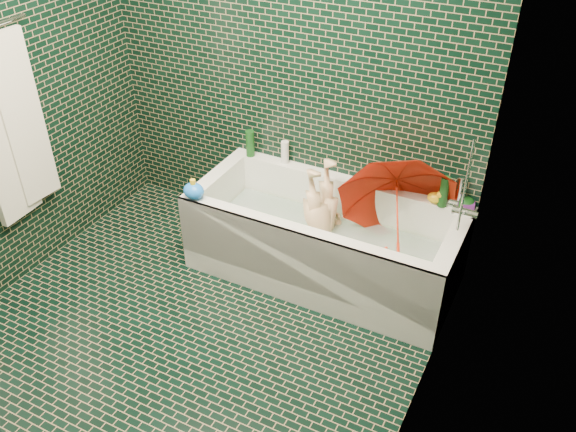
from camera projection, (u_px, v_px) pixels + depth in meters
The scene contains 19 objects.
floor at pixel (178, 350), 3.49m from camera, with size 2.80×2.80×0.00m, color black.
wall_back at pixel (289, 62), 3.81m from camera, with size 2.80×2.80×0.00m, color black.
wall_right at pixel (428, 236), 2.30m from camera, with size 2.80×2.80×0.00m, color black.
bathtub at pixel (323, 248), 3.94m from camera, with size 1.70×0.75×0.55m.
bath_mat at pixel (324, 253), 3.99m from camera, with size 1.35×0.47×0.01m, color green.
water at pixel (325, 235), 3.90m from camera, with size 1.48×0.53×0.00m, color silver.
towel at pixel (9, 128), 3.55m from camera, with size 0.08×0.44×1.12m.
faucet at pixel (463, 206), 3.33m from camera, with size 0.18×0.19×0.55m.
child at pixel (322, 229), 3.94m from camera, with size 0.33×0.22×0.92m, color #DEB68B.
umbrella at pixel (397, 215), 3.65m from camera, with size 0.70×0.70×0.62m, color red.
soap_bottle_a at pixel (450, 206), 3.73m from camera, with size 0.10×0.10×0.25m, color white.
soap_bottle_b at pixel (467, 212), 3.68m from camera, with size 0.08×0.08×0.18m, color #561D6E.
soap_bottle_c at pixel (460, 210), 3.70m from camera, with size 0.13×0.13×0.17m, color #124215.
bottle_right_tall at pixel (444, 192), 3.68m from camera, with size 0.06×0.06×0.20m, color #124215.
bottle_right_pump at pixel (460, 191), 3.68m from camera, with size 0.05×0.05×0.20m, color silver.
bottle_left_tall at pixel (250, 143), 4.21m from camera, with size 0.06×0.06×0.19m, color #124215.
bottle_left_short at pixel (285, 152), 4.13m from camera, with size 0.05×0.05×0.16m, color white.
rubber_duck at pixel (436, 197), 3.73m from camera, with size 0.13×0.11×0.10m.
bath_toy at pixel (194, 191), 3.77m from camera, with size 0.14×0.12×0.13m.
Camera 1 is at (1.67, -1.89, 2.61)m, focal length 38.00 mm.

